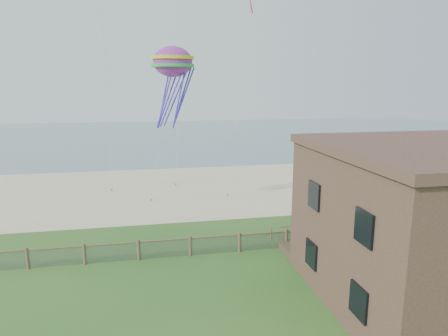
% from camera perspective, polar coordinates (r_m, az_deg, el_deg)
% --- Properties ---
extents(ground, '(160.00, 160.00, 0.00)m').
position_cam_1_polar(ground, '(19.15, -2.69, -19.61)').
color(ground, '#255C1F').
rests_on(ground, ground).
extents(sand_beach, '(72.00, 20.00, 0.02)m').
position_cam_1_polar(sand_beach, '(39.54, -7.41, -3.00)').
color(sand_beach, '#C7B790').
rests_on(sand_beach, ground).
extents(ocean, '(160.00, 68.00, 0.02)m').
position_cam_1_polar(ocean, '(82.84, -9.47, 4.60)').
color(ocean, slate).
rests_on(ocean, ground).
extents(chainlink_fence, '(36.20, 0.20, 1.25)m').
position_cam_1_polar(chainlink_fence, '(24.22, -4.84, -11.19)').
color(chainlink_fence, brown).
rests_on(chainlink_fence, ground).
extents(motel_deck, '(15.00, 2.00, 0.50)m').
position_cam_1_polar(motel_deck, '(27.90, 23.45, -9.67)').
color(motel_deck, '#4E3E2C').
rests_on(motel_deck, ground).
extents(picnic_table, '(2.39, 2.16, 0.82)m').
position_cam_1_polar(picnic_table, '(25.45, 14.09, -10.68)').
color(picnic_table, '#4E3E2C').
rests_on(picnic_table, ground).
extents(octopus_kite, '(3.73, 3.05, 6.71)m').
position_cam_1_polar(octopus_kite, '(31.48, -7.24, 11.71)').
color(octopus_kite, '#FF2841').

